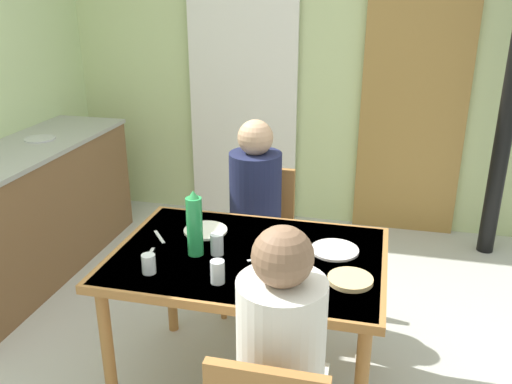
# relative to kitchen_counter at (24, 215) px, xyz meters

# --- Properties ---
(ground_plane) EXTENTS (5.88, 5.88, 0.00)m
(ground_plane) POSITION_rel_kitchen_counter_xyz_m (1.57, -0.79, -0.45)
(ground_plane) COLOR #BABAB0
(wall_back) EXTENTS (4.01, 0.10, 2.90)m
(wall_back) POSITION_rel_kitchen_counter_xyz_m (1.57, 1.47, 1.00)
(wall_back) COLOR beige
(wall_back) RESTS_ON ground_plane
(door_wooden) EXTENTS (0.80, 0.05, 2.00)m
(door_wooden) POSITION_rel_kitchen_counter_xyz_m (2.54, 1.39, 0.55)
(door_wooden) COLOR olive
(door_wooden) RESTS_ON ground_plane
(curtain_panel) EXTENTS (0.90, 0.03, 2.44)m
(curtain_panel) POSITION_rel_kitchen_counter_xyz_m (1.18, 1.37, 0.77)
(curtain_panel) COLOR white
(curtain_panel) RESTS_ON ground_plane
(kitchen_counter) EXTENTS (0.61, 1.97, 0.91)m
(kitchen_counter) POSITION_rel_kitchen_counter_xyz_m (0.00, 0.00, 0.00)
(kitchen_counter) COLOR brown
(kitchen_counter) RESTS_ON ground_plane
(dining_table) EXTENTS (1.25, 0.88, 0.75)m
(dining_table) POSITION_rel_kitchen_counter_xyz_m (1.77, -0.76, 0.22)
(dining_table) COLOR #A76E38
(dining_table) RESTS_ON ground_plane
(chair_far_diner) EXTENTS (0.40, 0.40, 0.87)m
(chair_far_diner) POSITION_rel_kitchen_counter_xyz_m (1.64, 0.03, 0.05)
(chair_far_diner) COLOR #A76E38
(chair_far_diner) RESTS_ON ground_plane
(person_near_diner) EXTENTS (0.30, 0.37, 0.77)m
(person_near_diner) POSITION_rel_kitchen_counter_xyz_m (2.05, -1.41, 0.33)
(person_near_diner) COLOR silver
(person_near_diner) RESTS_ON ground_plane
(person_far_diner) EXTENTS (0.30, 0.37, 0.77)m
(person_far_diner) POSITION_rel_kitchen_counter_xyz_m (1.64, -0.11, 0.33)
(person_far_diner) COLOR #1B2C4E
(person_far_diner) RESTS_ON ground_plane
(water_bottle_green_near) EXTENTS (0.07, 0.07, 0.31)m
(water_bottle_green_near) POSITION_rel_kitchen_counter_xyz_m (1.53, -0.81, 0.45)
(water_bottle_green_near) COLOR green
(water_bottle_green_near) RESTS_ON dining_table
(dinner_plate_near_left) EXTENTS (0.22, 0.22, 0.01)m
(dinner_plate_near_left) POSITION_rel_kitchen_counter_xyz_m (1.50, -0.57, 0.31)
(dinner_plate_near_left) COLOR white
(dinner_plate_near_left) RESTS_ON dining_table
(dinner_plate_near_right) EXTENTS (0.22, 0.22, 0.01)m
(dinner_plate_near_right) POSITION_rel_kitchen_counter_xyz_m (2.15, -0.64, 0.31)
(dinner_plate_near_right) COLOR white
(dinner_plate_near_right) RESTS_ON dining_table
(dinner_plate_far_center) EXTENTS (0.20, 0.20, 0.01)m
(dinner_plate_far_center) POSITION_rel_kitchen_counter_xyz_m (1.89, -0.56, 0.31)
(dinner_plate_far_center) COLOR white
(dinner_plate_far_center) RESTS_ON dining_table
(drinking_glass_by_near_diner) EXTENTS (0.06, 0.06, 0.09)m
(drinking_glass_by_near_diner) POSITION_rel_kitchen_counter_xyz_m (1.39, -1.02, 0.35)
(drinking_glass_by_near_diner) COLOR silver
(drinking_glass_by_near_diner) RESTS_ON dining_table
(drinking_glass_by_far_diner) EXTENTS (0.06, 0.06, 0.10)m
(drinking_glass_by_far_diner) POSITION_rel_kitchen_counter_xyz_m (1.63, -0.79, 0.35)
(drinking_glass_by_far_diner) COLOR silver
(drinking_glass_by_far_diner) RESTS_ON dining_table
(drinking_glass_spare_center) EXTENTS (0.06, 0.06, 0.10)m
(drinking_glass_spare_center) POSITION_rel_kitchen_counter_xyz_m (1.71, -1.03, 0.35)
(drinking_glass_spare_center) COLOR silver
(drinking_glass_spare_center) RESTS_ON dining_table
(bread_plate_sliced) EXTENTS (0.19, 0.19, 0.02)m
(bread_plate_sliced) POSITION_rel_kitchen_counter_xyz_m (2.24, -0.90, 0.31)
(bread_plate_sliced) COLOR #DBB77A
(bread_plate_sliced) RESTS_ON dining_table
(cutlery_knife_near) EXTENTS (0.11, 0.12, 0.00)m
(cutlery_knife_near) POSITION_rel_kitchen_counter_xyz_m (1.86, -0.98, 0.30)
(cutlery_knife_near) COLOR silver
(cutlery_knife_near) RESTS_ON dining_table
(cutlery_fork_near) EXTENTS (0.11, 0.13, 0.00)m
(cutlery_fork_near) POSITION_rel_kitchen_counter_xyz_m (1.30, -0.69, 0.30)
(cutlery_fork_near) COLOR silver
(cutlery_fork_near) RESTS_ON dining_table
(cutlery_knife_far) EXTENTS (0.14, 0.08, 0.00)m
(cutlery_knife_far) POSITION_rel_kitchen_counter_xyz_m (1.85, -0.80, 0.30)
(cutlery_knife_far) COLOR silver
(cutlery_knife_far) RESTS_ON dining_table
(cutlery_fork_far) EXTENTS (0.04, 0.15, 0.00)m
(cutlery_fork_far) POSITION_rel_kitchen_counter_xyz_m (1.33, -0.88, 0.30)
(cutlery_fork_far) COLOR silver
(cutlery_fork_far) RESTS_ON dining_table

